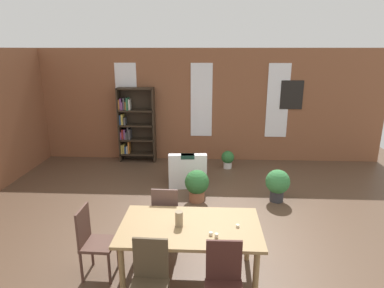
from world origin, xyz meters
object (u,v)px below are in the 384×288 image
at_px(dining_chair_far_left, 166,214).
at_px(potted_plant_by_shelf, 278,183).
at_px(dining_table, 190,231).
at_px(bookshelf_tall, 134,124).
at_px(dining_chair_near_right, 224,283).
at_px(dining_chair_near_left, 149,281).
at_px(potted_plant_window, 197,184).
at_px(dining_chair_head_left, 93,239).
at_px(potted_plant_corner, 228,159).
at_px(armchair_white, 188,171).
at_px(vase_on_table, 179,219).

relative_size(dining_chair_far_left, potted_plant_by_shelf, 1.49).
bearing_deg(potted_plant_by_shelf, dining_table, -123.99).
bearing_deg(bookshelf_tall, dining_chair_near_right, -68.49).
xyz_separation_m(dining_chair_near_left, potted_plant_window, (0.40, 2.98, -0.17)).
relative_size(dining_chair_near_right, bookshelf_tall, 0.49).
bearing_deg(dining_chair_head_left, potted_plant_corner, 64.61).
xyz_separation_m(dining_chair_head_left, potted_plant_window, (1.26, 2.25, -0.17)).
height_order(dining_table, armchair_white, same).
xyz_separation_m(bookshelf_tall, potted_plant_by_shelf, (3.27, -2.28, -0.61)).
xyz_separation_m(dining_chair_far_left, potted_plant_by_shelf, (1.96, 1.58, -0.15)).
distance_m(bookshelf_tall, potted_plant_window, 2.97).
relative_size(dining_table, dining_chair_far_left, 1.85).
bearing_deg(dining_table, potted_plant_window, 89.86).
bearing_deg(dining_chair_far_left, dining_chair_head_left, -139.31).
bearing_deg(dining_chair_head_left, dining_chair_near_right, -24.18).
height_order(dining_chair_far_left, potted_plant_window, dining_chair_far_left).
height_order(dining_chair_near_right, bookshelf_tall, bookshelf_tall).
bearing_deg(vase_on_table, dining_table, 0.00).
height_order(armchair_white, potted_plant_by_shelf, armchair_white).
height_order(dining_chair_far_left, dining_chair_head_left, same).
distance_m(vase_on_table, dining_chair_near_right, 0.97).
bearing_deg(dining_chair_far_left, bookshelf_tall, 108.76).
distance_m(dining_chair_head_left, potted_plant_by_shelf, 3.64).
xyz_separation_m(dining_chair_near_left, potted_plant_corner, (1.10, 4.85, -0.27)).
bearing_deg(dining_chair_near_right, potted_plant_corner, 86.35).
distance_m(vase_on_table, armchair_white, 3.17).
bearing_deg(dining_chair_near_right, dining_chair_far_left, 118.24).
xyz_separation_m(dining_chair_head_left, potted_plant_corner, (1.95, 4.12, -0.27)).
relative_size(dining_chair_far_left, potted_plant_window, 1.52).
xyz_separation_m(vase_on_table, dining_chair_near_right, (0.53, -0.74, -0.33)).
bearing_deg(vase_on_table, armchair_white, 91.71).
xyz_separation_m(armchair_white, potted_plant_window, (0.24, -0.87, 0.07)).
bearing_deg(dining_chair_far_left, armchair_white, 86.01).
xyz_separation_m(dining_chair_near_right, potted_plant_window, (-0.39, 2.98, -0.17)).
relative_size(dining_chair_near_right, potted_plant_corner, 2.16).
distance_m(dining_chair_far_left, potted_plant_window, 1.57).
bearing_deg(dining_chair_near_left, potted_plant_window, 82.41).
distance_m(dining_chair_near_right, armchair_white, 3.91).
bearing_deg(bookshelf_tall, dining_table, -69.62).
bearing_deg(armchair_white, vase_on_table, -88.29).
distance_m(dining_chair_far_left, dining_chair_near_right, 1.67).
bearing_deg(potted_plant_corner, potted_plant_by_shelf, -64.55).
bearing_deg(bookshelf_tall, vase_on_table, -71.14).
height_order(dining_table, dining_chair_far_left, dining_chair_far_left).
bearing_deg(armchair_white, dining_chair_far_left, -93.99).
xyz_separation_m(potted_plant_corner, potted_plant_window, (-0.70, -1.87, 0.10)).
distance_m(potted_plant_by_shelf, potted_plant_window, 1.56).
distance_m(dining_chair_head_left, bookshelf_tall, 4.64).
bearing_deg(potted_plant_by_shelf, potted_plant_window, -177.49).
distance_m(dining_chair_head_left, potted_plant_window, 2.58).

